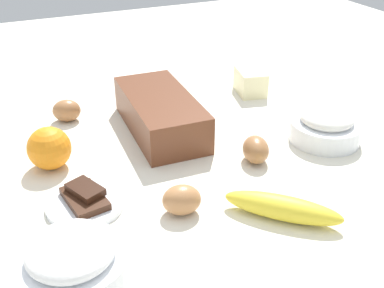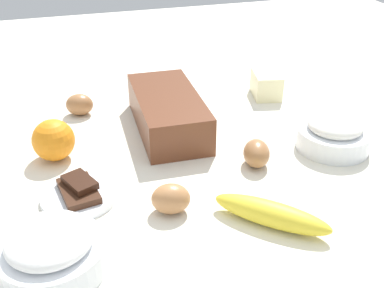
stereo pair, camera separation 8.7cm
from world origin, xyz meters
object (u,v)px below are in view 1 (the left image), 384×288
at_px(loaf_pan, 160,113).
at_px(chocolate_plate, 85,201).
at_px(banana, 283,208).
at_px(egg_beside_bowl, 67,111).
at_px(butter_block, 251,82).
at_px(flour_bowl, 326,126).
at_px(egg_loose, 256,149).
at_px(sugar_bowl, 73,261).
at_px(egg_near_butter, 182,200).
at_px(orange_fruit, 49,148).

xyz_separation_m(loaf_pan, chocolate_plate, (-0.20, 0.21, -0.03)).
xyz_separation_m(banana, egg_beside_bowl, (0.49, 0.25, 0.00)).
height_order(banana, butter_block, butter_block).
height_order(loaf_pan, butter_block, loaf_pan).
relative_size(flour_bowl, egg_loose, 2.15).
xyz_separation_m(banana, chocolate_plate, (0.16, 0.28, -0.01)).
distance_m(egg_beside_bowl, chocolate_plate, 0.33).
relative_size(sugar_bowl, butter_block, 1.65).
bearing_deg(egg_near_butter, butter_block, -42.66).
bearing_deg(chocolate_plate, loaf_pan, -46.11).
xyz_separation_m(sugar_bowl, butter_block, (0.46, -0.54, -0.00)).
distance_m(banana, orange_fruit, 0.44).
relative_size(orange_fruit, butter_block, 0.90).
relative_size(sugar_bowl, egg_loose, 2.20).
bearing_deg(sugar_bowl, banana, -90.32).
distance_m(egg_beside_bowl, egg_loose, 0.44).
distance_m(egg_loose, chocolate_plate, 0.33).
distance_m(flour_bowl, egg_near_butter, 0.38).
bearing_deg(egg_near_butter, egg_loose, -65.01).
relative_size(egg_beside_bowl, chocolate_plate, 0.48).
bearing_deg(butter_block, egg_near_butter, 137.34).
height_order(flour_bowl, egg_beside_bowl, flour_bowl).
bearing_deg(banana, orange_fruit, 45.62).
bearing_deg(chocolate_plate, banana, -119.49).
xyz_separation_m(loaf_pan, egg_beside_bowl, (0.13, 0.18, -0.02)).
bearing_deg(egg_loose, sugar_bowl, 113.57).
distance_m(loaf_pan, butter_block, 0.30).
bearing_deg(egg_loose, banana, 163.35).
distance_m(orange_fruit, chocolate_plate, 0.15).
bearing_deg(egg_loose, flour_bowl, -85.75).
bearing_deg(loaf_pan, flour_bowl, -119.01).
relative_size(egg_beside_bowl, egg_loose, 0.92).
relative_size(sugar_bowl, egg_beside_bowl, 2.39).
bearing_deg(sugar_bowl, egg_near_butter, -67.91).
bearing_deg(banana, egg_loose, -16.65).
bearing_deg(banana, loaf_pan, 11.24).
distance_m(sugar_bowl, egg_loose, 0.42).
xyz_separation_m(egg_near_butter, chocolate_plate, (0.08, 0.14, -0.01)).
xyz_separation_m(butter_block, egg_loose, (-0.29, 0.16, -0.01)).
height_order(flour_bowl, orange_fruit, orange_fruit).
bearing_deg(egg_near_butter, loaf_pan, -13.86).
xyz_separation_m(butter_block, egg_near_butter, (-0.38, 0.35, -0.00)).
xyz_separation_m(loaf_pan, sugar_bowl, (-0.36, 0.26, -0.01)).
bearing_deg(loaf_pan, banana, -166.47).
distance_m(sugar_bowl, egg_beside_bowl, 0.49).
xyz_separation_m(flour_bowl, egg_near_butter, (-0.10, 0.37, -0.01)).
distance_m(loaf_pan, chocolate_plate, 0.29).
height_order(loaf_pan, egg_beside_bowl, loaf_pan).
bearing_deg(banana, chocolate_plate, 60.51).
distance_m(flour_bowl, egg_beside_bowl, 0.56).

